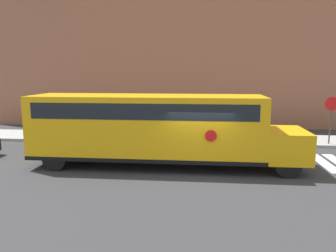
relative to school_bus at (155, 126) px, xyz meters
name	(u,v)px	position (x,y,z in m)	size (l,w,h in m)	color
ground_plane	(200,172)	(1.92, -0.77, -1.76)	(60.00, 60.00, 0.00)	#333335
sidewalk_strip	(201,139)	(1.92, 5.73, -1.68)	(44.00, 3.00, 0.15)	#9E9E99
building_backdrop	(202,46)	(1.92, 12.23, 4.23)	(32.00, 4.00, 11.97)	#935B42
school_bus	(155,126)	(0.00, 0.00, 0.00)	(11.42, 2.57, 3.04)	#EAA80F
stop_sign	(331,113)	(8.90, 4.70, 0.06)	(0.75, 0.10, 2.72)	#38383A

